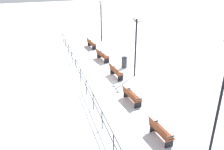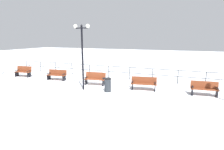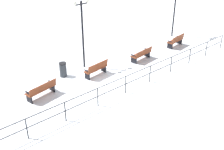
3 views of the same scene
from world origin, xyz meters
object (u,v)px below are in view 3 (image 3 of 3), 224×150
(bench_nearest, at_px, (176,41))
(trash_bin, at_px, (63,70))
(lamppost_middle, at_px, (82,23))
(bench_second, at_px, (142,54))
(bench_third, at_px, (96,69))
(bench_fourth, at_px, (41,90))

(bench_nearest, bearing_deg, trash_bin, 74.28)
(lamppost_middle, bearing_deg, bench_second, -115.27)
(bench_third, distance_m, trash_bin, 1.99)
(lamppost_middle, distance_m, trash_bin, 3.01)
(bench_fourth, bearing_deg, bench_second, -101.04)
(bench_third, height_order, lamppost_middle, lamppost_middle)
(bench_second, bearing_deg, lamppost_middle, 58.69)
(bench_nearest, height_order, trash_bin, bench_nearest)
(bench_nearest, distance_m, bench_third, 7.29)
(lamppost_middle, bearing_deg, bench_third, 174.89)
(bench_nearest, xyz_separation_m, bench_fourth, (0.17, 10.92, -0.02))
(bench_third, xyz_separation_m, trash_bin, (1.25, 1.55, -0.03))
(bench_fourth, bearing_deg, lamppost_middle, -78.30)
(bench_nearest, height_order, lamppost_middle, lamppost_middle)
(bench_third, height_order, bench_fourth, bench_third)
(bench_second, relative_size, bench_fourth, 0.96)
(bench_third, xyz_separation_m, bench_fourth, (-0.01, 3.64, -0.02))
(bench_third, distance_m, bench_fourth, 3.64)
(bench_fourth, bearing_deg, bench_third, -99.38)
(bench_nearest, relative_size, bench_fourth, 0.89)
(bench_second, relative_size, bench_third, 1.04)
(bench_nearest, distance_m, bench_fourth, 10.92)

